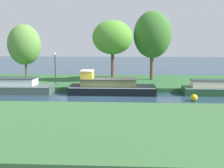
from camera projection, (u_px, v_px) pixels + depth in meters
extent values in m
plane|color=#243B4D|center=(101.00, 96.00, 23.45)|extent=(120.00, 120.00, 0.00)
cube|color=#2B5D2F|center=(107.00, 82.00, 30.32)|extent=(72.00, 10.00, 0.40)
cube|color=#376435|center=(86.00, 126.00, 14.54)|extent=(72.00, 10.00, 0.40)
cube|color=black|center=(112.00, 90.00, 24.53)|extent=(7.78, 2.32, 0.75)
cube|color=white|center=(112.00, 86.00, 24.47)|extent=(7.62, 2.35, 0.07)
cube|color=olive|center=(109.00, 82.00, 24.44)|extent=(4.90, 1.77, 0.60)
cube|color=#353733|center=(109.00, 79.00, 24.38)|extent=(5.00, 1.86, 0.06)
cube|color=gold|center=(87.00, 75.00, 24.43)|extent=(1.04, 1.49, 0.73)
cube|color=beige|center=(87.00, 71.00, 24.37)|extent=(1.14, 1.58, 0.06)
cube|color=#41554D|center=(16.00, 89.00, 25.00)|extent=(6.77, 2.20, 0.75)
cube|color=white|center=(16.00, 85.00, 24.94)|extent=(6.64, 2.23, 0.07)
cube|color=white|center=(10.00, 82.00, 24.92)|extent=(4.85, 1.67, 0.59)
cube|color=#2A3534|center=(9.00, 78.00, 24.87)|extent=(4.95, 1.76, 0.06)
cube|color=#214D2D|center=(211.00, 91.00, 24.06)|extent=(4.96, 1.73, 0.71)
cube|color=white|center=(211.00, 87.00, 24.01)|extent=(4.86, 1.76, 0.07)
cube|color=beige|center=(208.00, 84.00, 23.97)|extent=(2.99, 1.32, 0.59)
cube|color=#283435|center=(209.00, 80.00, 23.92)|extent=(3.09, 1.39, 0.06)
cylinder|color=brown|center=(26.00, 67.00, 31.36)|extent=(0.24, 0.24, 2.68)
ellipsoid|color=#5E923F|center=(24.00, 45.00, 30.74)|extent=(3.77, 3.23, 4.57)
cylinder|color=brown|center=(113.00, 64.00, 29.41)|extent=(0.35, 0.35, 3.74)
ellipsoid|color=#559933|center=(112.00, 37.00, 28.80)|extent=(4.30, 3.31, 3.64)
cylinder|color=brown|center=(152.00, 64.00, 30.48)|extent=(0.39, 0.39, 3.62)
ellipsoid|color=#376E2A|center=(152.00, 35.00, 29.88)|extent=(4.18, 3.54, 5.16)
cylinder|color=#333338|center=(55.00, 70.00, 26.76)|extent=(0.10, 0.10, 2.97)
sphere|color=white|center=(55.00, 54.00, 26.51)|extent=(0.24, 0.24, 0.24)
cylinder|color=#474020|center=(31.00, 84.00, 26.17)|extent=(0.16, 0.16, 0.50)
sphere|color=yellow|center=(194.00, 98.00, 21.58)|extent=(0.55, 0.55, 0.55)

